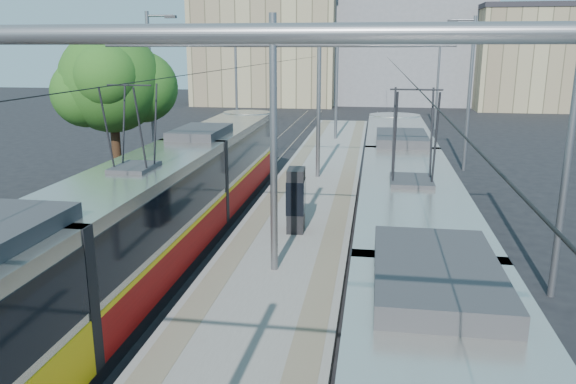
# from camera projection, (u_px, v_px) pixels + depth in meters

# --- Properties ---
(platform) EXTENTS (4.00, 50.00, 0.30)m
(platform) POSITION_uv_depth(u_px,v_px,m) (311.00, 195.00, 24.68)
(platform) COLOR gray
(platform) RESTS_ON ground
(tactile_strip_left) EXTENTS (0.70, 50.00, 0.01)m
(tactile_strip_left) POSITION_uv_depth(u_px,v_px,m) (278.00, 190.00, 24.85)
(tactile_strip_left) COLOR gray
(tactile_strip_left) RESTS_ON platform
(tactile_strip_right) EXTENTS (0.70, 50.00, 0.01)m
(tactile_strip_right) POSITION_uv_depth(u_px,v_px,m) (344.00, 193.00, 24.42)
(tactile_strip_right) COLOR gray
(tactile_strip_right) RESTS_ON platform
(rails) EXTENTS (8.71, 70.00, 0.03)m
(rails) POSITION_uv_depth(u_px,v_px,m) (311.00, 198.00, 24.71)
(rails) COLOR gray
(rails) RESTS_ON ground
(tram_left) EXTENTS (2.43, 29.00, 5.50)m
(tram_left) POSITION_uv_depth(u_px,v_px,m) (139.00, 226.00, 15.33)
(tram_left) COLOR black
(tram_left) RESTS_ON ground
(tram_right) EXTENTS (2.43, 29.80, 5.50)m
(tram_right) POSITION_uv_depth(u_px,v_px,m) (408.00, 240.00, 13.78)
(tram_right) COLOR black
(tram_right) RESTS_ON ground
(catenary) EXTENTS (9.20, 70.00, 7.00)m
(catenary) POSITION_uv_depth(u_px,v_px,m) (303.00, 101.00, 20.86)
(catenary) COLOR slate
(catenary) RESTS_ON platform
(street_lamps) EXTENTS (15.18, 38.22, 8.00)m
(street_lamps) POSITION_uv_depth(u_px,v_px,m) (321.00, 95.00, 27.50)
(street_lamps) COLOR slate
(street_lamps) RESTS_ON ground
(shelter) EXTENTS (0.66, 1.02, 2.18)m
(shelter) POSITION_uv_depth(u_px,v_px,m) (296.00, 199.00, 19.12)
(shelter) COLOR black
(shelter) RESTS_ON platform
(tree) EXTENTS (4.97, 4.60, 7.23)m
(tree) POSITION_uv_depth(u_px,v_px,m) (119.00, 83.00, 25.01)
(tree) COLOR #382314
(tree) RESTS_ON ground
(building_left) EXTENTS (16.32, 12.24, 13.53)m
(building_left) POSITION_uv_depth(u_px,v_px,m) (269.00, 45.00, 65.65)
(building_left) COLOR tan
(building_left) RESTS_ON ground
(building_centre) EXTENTS (18.36, 14.28, 13.97)m
(building_centre) POSITION_uv_depth(u_px,v_px,m) (406.00, 43.00, 67.04)
(building_centre) COLOR gray
(building_centre) RESTS_ON ground
(building_right) EXTENTS (14.28, 10.20, 10.76)m
(building_right) POSITION_uv_depth(u_px,v_px,m) (542.00, 58.00, 59.62)
(building_right) COLOR tan
(building_right) RESTS_ON ground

